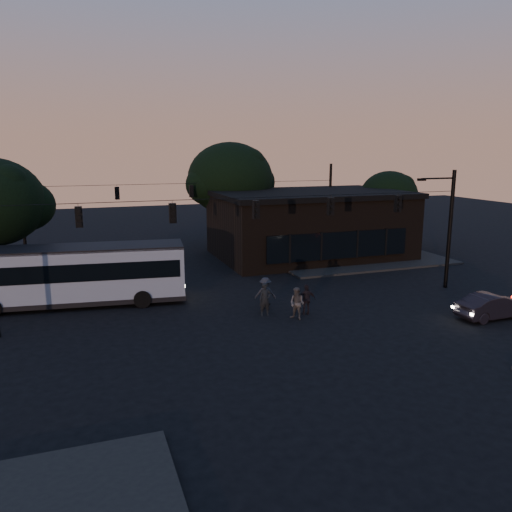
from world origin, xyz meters
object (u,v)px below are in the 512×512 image
object	(u,v)px
car	(493,306)
bus	(77,272)
pedestrian_b	(297,304)
building	(309,224)
pedestrian_c	(307,299)
pedestrian_a	(265,299)
pedestrian_d	(265,293)

from	to	relation	value
car	bus	bearing A→B (deg)	62.72
pedestrian_b	car	bearing A→B (deg)	34.46
pedestrian_b	building	bearing A→B (deg)	115.38
pedestrian_b	pedestrian_c	world-z (taller)	pedestrian_b
pedestrian_a	pedestrian_d	world-z (taller)	pedestrian_d
building	pedestrian_d	xyz separation A→B (m)	(-8.54, -12.24, -1.80)
pedestrian_b	pedestrian_d	world-z (taller)	pedestrian_d
pedestrian_a	pedestrian_d	xyz separation A→B (m)	(0.40, 1.03, 0.01)
building	pedestrian_c	xyz separation A→B (m)	(-6.79, -13.87, -1.87)
car	pedestrian_c	size ratio (longest dim) A/B	2.39
pedestrian_b	pedestrian_c	size ratio (longest dim) A/B	1.02
pedestrian_b	pedestrian_d	xyz separation A→B (m)	(-0.94, 2.18, 0.05)
bus	pedestrian_a	distance (m)	10.87
bus	car	distance (m)	22.77
bus	car	xyz separation A→B (m)	(20.50, -9.83, -1.24)
car	pedestrian_a	world-z (taller)	pedestrian_a
building	pedestrian_c	distance (m)	15.56
pedestrian_a	car	bearing A→B (deg)	-14.95
building	pedestrian_b	world-z (taller)	building
pedestrian_d	building	bearing A→B (deg)	-104.78
bus	pedestrian_c	xyz separation A→B (m)	(11.55, -5.98, -1.06)
pedestrian_b	pedestrian_d	distance (m)	2.37
bus	pedestrian_a	bearing A→B (deg)	-22.54
building	bus	distance (m)	19.98
building	pedestrian_b	distance (m)	16.40
car	pedestrian_a	size ratio (longest dim) A/B	2.25
building	pedestrian_d	size ratio (longest dim) A/B	8.52
bus	pedestrian_a	size ratio (longest dim) A/B	6.89
bus	pedestrian_b	size ratio (longest dim) A/B	7.21
building	pedestrian_d	world-z (taller)	building
pedestrian_c	pedestrian_d	size ratio (longest dim) A/B	0.93
car	pedestrian_b	bearing A→B (deg)	69.61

